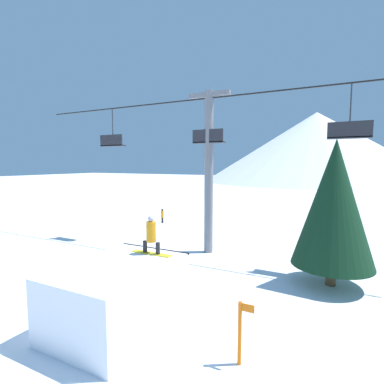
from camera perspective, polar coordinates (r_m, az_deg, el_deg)
The scene contains 8 objects.
ground_plane at distance 10.97m, azimuth -22.61°, elevation -22.36°, with size 220.00×220.00×0.00m, color white.
mountain_ridge at distance 90.09m, azimuth 22.49°, elevation 7.90°, with size 60.66×60.66×18.92m.
snow_ramp at distance 10.08m, azimuth -13.85°, elevation -18.49°, with size 2.84×4.06×1.96m.
snowboarder at distance 10.38m, azimuth -7.79°, elevation -8.19°, with size 1.51×0.33×1.32m.
chairlift at distance 16.69m, azimuth 3.19°, elevation 6.17°, with size 24.21×0.49×8.98m.
pine_tree_near at distance 13.43m, azimuth 25.43°, elevation -1.91°, with size 3.22×3.22×6.05m.
trail_marker at distance 8.32m, azimuth 9.19°, elevation -24.72°, with size 0.41×0.10×1.64m.
distant_skier at distance 25.49m, azimuth -5.66°, elevation -4.42°, with size 0.24×0.24×1.23m.
Camera 1 is at (7.54, -6.17, 5.06)m, focal length 28.00 mm.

